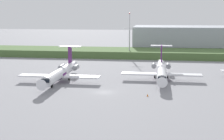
{
  "coord_description": "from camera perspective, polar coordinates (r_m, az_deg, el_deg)",
  "views": [
    {
      "loc": [
        12.5,
        -76.12,
        19.44
      ],
      "look_at": [
        0.0,
        14.43,
        3.0
      ],
      "focal_mm": 51.93,
      "sensor_mm": 36.0,
      "label": 1
    }
  ],
  "objects": [
    {
      "name": "regional_jet_third",
      "position": [
        95.26,
        8.68,
        -0.14
      ],
      "size": [
        22.81,
        31.0,
        9.0
      ],
      "color": "white",
      "rests_on": "ground"
    },
    {
      "name": "regional_jet_second",
      "position": [
        92.5,
        -9.03,
        -0.46
      ],
      "size": [
        22.81,
        31.0,
        9.0
      ],
      "color": "white",
      "rests_on": "ground"
    },
    {
      "name": "distant_hangar",
      "position": [
        168.09,
        14.0,
        5.36
      ],
      "size": [
        58.57,
        27.97,
        12.32
      ],
      "primitive_type": "cube",
      "color": "#9EA3AD",
      "rests_on": "ground"
    },
    {
      "name": "ground_plane",
      "position": [
        108.61,
        1.12,
        -0.12
      ],
      "size": [
        500.0,
        500.0,
        0.0
      ],
      "primitive_type": "plane",
      "color": "gray"
    },
    {
      "name": "safety_cone_front_marker",
      "position": [
        76.29,
        6.28,
        -4.42
      ],
      "size": [
        0.44,
        0.44,
        0.55
      ],
      "primitive_type": "cone",
      "color": "orange",
      "rests_on": "ground"
    },
    {
      "name": "grass_berm",
      "position": [
        143.81,
        2.81,
        3.02
      ],
      "size": [
        320.0,
        20.0,
        3.04
      ],
      "primitive_type": "cube",
      "color": "#4C6B38",
      "rests_on": "ground"
    },
    {
      "name": "antenna_mast",
      "position": [
        139.13,
        3.09,
        5.46
      ],
      "size": [
        4.4,
        0.5,
        19.1
      ],
      "color": "#B2B2B7",
      "rests_on": "ground"
    }
  ]
}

